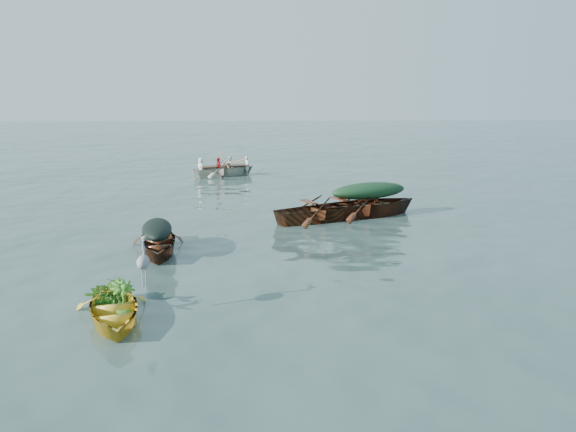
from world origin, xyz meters
name	(u,v)px	position (x,y,z in m)	size (l,w,h in m)	color
ground	(311,255)	(0.00, 0.00, 0.00)	(140.00, 140.00, 0.00)	#39504C
yellow_dinghy	(114,320)	(-3.79, -3.77, 0.00)	(1.25, 2.87, 0.76)	gold
dark_covered_boat	(158,252)	(-3.73, 0.48, 0.00)	(1.30, 3.51, 0.87)	#572E14
green_tarp_boat	(368,216)	(2.27, 4.29, 0.00)	(1.49, 4.78, 1.14)	#4E2212
open_wooden_boat	(324,221)	(0.79, 3.74, 0.00)	(1.39, 4.46, 1.05)	#593416
rowed_boat	(225,176)	(-2.74, 13.56, 0.00)	(1.24, 4.15, 0.98)	beige
dark_tarp_cover	(157,227)	(-3.73, 0.48, 0.63)	(0.72, 1.93, 0.40)	black
green_tarp_cover	(369,191)	(2.27, 4.29, 0.83)	(0.82, 2.63, 0.52)	#15331D
thwart_benches	(324,203)	(0.79, 3.74, 0.54)	(0.83, 2.23, 0.04)	#431C0F
heron	(144,270)	(-3.28, -3.57, 0.84)	(0.28, 0.40, 0.92)	gray
dinghy_weeds	(111,273)	(-3.92, -3.24, 0.68)	(0.70, 0.90, 0.60)	#28641A
rowers	(224,158)	(-2.74, 13.56, 0.87)	(1.12, 2.90, 0.76)	silver
oars	(224,165)	(-2.74, 13.56, 0.52)	(2.60, 0.60, 0.06)	brown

